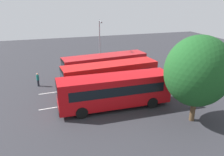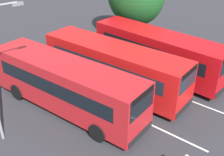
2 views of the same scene
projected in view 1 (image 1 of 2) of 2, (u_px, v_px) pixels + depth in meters
ground_plane at (109, 91)px, 26.00m from camera, size 73.61×73.61×0.00m
bus_far_left at (105, 66)px, 29.04m from camera, size 10.96×3.68×3.21m
bus_center_left at (110, 76)px, 25.50m from camera, size 10.93×3.43×3.21m
bus_center_right at (114, 90)px, 21.62m from camera, size 10.77×2.66×3.21m
pedestrian at (38, 79)px, 27.10m from camera, size 0.45×0.45×1.65m
street_lamp at (100, 42)px, 31.91m from camera, size 0.46×2.37×7.20m
depot_tree at (198, 71)px, 18.41m from camera, size 5.61×5.05×7.46m
lane_stripe_outer_left at (105, 85)px, 27.71m from camera, size 15.48×1.16×0.01m
lane_stripe_inner_left at (114, 98)px, 24.28m from camera, size 15.48×1.16×0.01m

